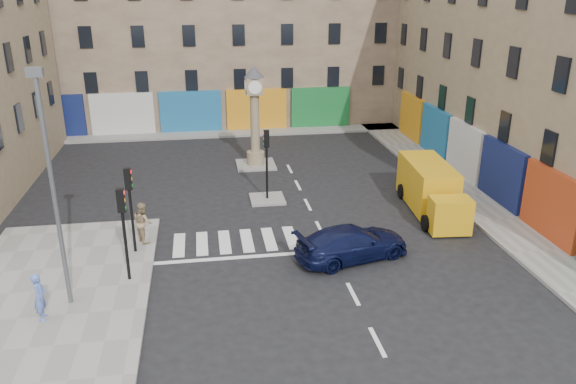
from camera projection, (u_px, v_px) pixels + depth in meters
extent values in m
plane|color=black|center=(340.00, 269.00, 22.71)|extent=(120.00, 120.00, 0.00)
cube|color=gray|center=(42.00, 318.00, 19.24)|extent=(7.00, 16.00, 0.15)
cube|color=gray|center=(443.00, 176.00, 33.19)|extent=(2.60, 30.00, 0.15)
cube|color=gray|center=(219.00, 133.00, 42.62)|extent=(32.00, 2.40, 0.15)
cube|color=gray|center=(267.00, 199.00, 29.80)|extent=(1.80, 1.80, 0.12)
cube|color=gray|center=(256.00, 165.00, 35.34)|extent=(2.40, 2.40, 0.12)
cube|color=#978063|center=(563.00, 37.00, 31.30)|extent=(10.00, 30.00, 16.00)
cube|color=gray|center=(211.00, 13.00, 45.01)|extent=(32.00, 10.00, 17.00)
cylinder|color=black|center=(126.00, 246.00, 21.15)|extent=(0.12, 0.12, 2.80)
cube|color=black|center=(121.00, 200.00, 20.49)|extent=(0.28, 0.22, 0.90)
cylinder|color=black|center=(132.00, 221.00, 23.36)|extent=(0.12, 0.12, 2.80)
cube|color=black|center=(128.00, 179.00, 22.71)|extent=(0.28, 0.22, 0.90)
cylinder|color=black|center=(267.00, 173.00, 29.28)|extent=(0.12, 0.12, 2.80)
cube|color=black|center=(266.00, 139.00, 28.63)|extent=(0.28, 0.22, 0.90)
cylinder|color=#595B60|center=(55.00, 198.00, 18.66)|extent=(0.16, 0.16, 8.00)
cube|color=#595B60|center=(35.00, 72.00, 17.19)|extent=(0.50, 0.25, 0.30)
cylinder|color=#978063|center=(256.00, 158.00, 35.18)|extent=(1.10, 1.10, 0.80)
cylinder|color=#978063|center=(255.00, 123.00, 34.40)|extent=(0.56, 0.56, 3.60)
cube|color=#978063|center=(254.00, 86.00, 33.59)|extent=(1.00, 1.00, 1.00)
cylinder|color=white|center=(255.00, 87.00, 33.11)|extent=(0.80, 0.06, 0.80)
cone|color=#333338|center=(254.00, 72.00, 33.29)|extent=(1.20, 1.20, 0.70)
imported|color=black|center=(352.00, 243.00, 23.33)|extent=(5.23, 3.21, 1.41)
cube|color=gold|center=(427.00, 184.00, 28.67)|extent=(2.29, 4.76, 2.21)
cube|color=gold|center=(450.00, 215.00, 25.55)|extent=(1.91, 1.30, 1.63)
cube|color=black|center=(451.00, 208.00, 25.37)|extent=(1.70, 0.99, 0.67)
cylinder|color=black|center=(426.00, 223.00, 26.02)|extent=(0.30, 0.79, 0.77)
cylinder|color=black|center=(466.00, 222.00, 26.16)|extent=(0.30, 0.79, 0.77)
cylinder|color=black|center=(402.00, 191.00, 29.97)|extent=(0.30, 0.79, 0.77)
cylinder|color=black|center=(437.00, 190.00, 30.11)|extent=(0.30, 0.79, 0.77)
imported|color=#536FBE|center=(40.00, 296.00, 18.83)|extent=(0.42, 0.63, 1.70)
imported|color=#967E5C|center=(143.00, 222.00, 24.47)|extent=(1.03, 1.10, 1.81)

